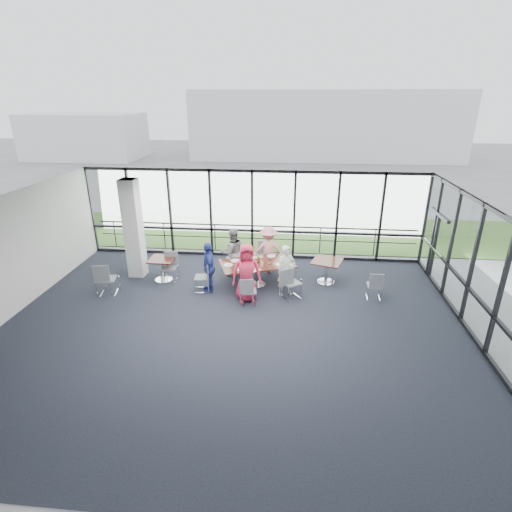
# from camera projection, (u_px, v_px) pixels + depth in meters

# --- Properties ---
(floor) EXTENTS (12.00, 10.00, 0.02)m
(floor) POSITION_uv_depth(u_px,v_px,m) (232.00, 329.00, 10.24)
(floor) COLOR black
(floor) RESTS_ON ground
(ceiling) EXTENTS (12.00, 10.00, 0.04)m
(ceiling) POSITION_uv_depth(u_px,v_px,m) (228.00, 208.00, 9.03)
(ceiling) COLOR white
(ceiling) RESTS_ON ground
(wall_front) EXTENTS (12.00, 0.10, 3.20)m
(wall_front) POSITION_uv_depth(u_px,v_px,m) (168.00, 435.00, 5.02)
(wall_front) COLOR silver
(wall_front) RESTS_ON ground
(curtain_wall_back) EXTENTS (12.00, 0.10, 3.20)m
(curtain_wall_back) POSITION_uv_depth(u_px,v_px,m) (252.00, 215.00, 14.25)
(curtain_wall_back) COLOR white
(curtain_wall_back) RESTS_ON ground
(curtain_wall_right) EXTENTS (0.10, 10.00, 3.20)m
(curtain_wall_right) POSITION_uv_depth(u_px,v_px,m) (490.00, 283.00, 9.09)
(curtain_wall_right) COLOR white
(curtain_wall_right) RESTS_ON ground
(exit_door) EXTENTS (0.12, 1.60, 2.10)m
(exit_door) POSITION_uv_depth(u_px,v_px,m) (434.00, 247.00, 12.76)
(exit_door) COLOR black
(exit_door) RESTS_ON ground
(structural_column) EXTENTS (0.50, 0.50, 3.20)m
(structural_column) POSITION_uv_depth(u_px,v_px,m) (133.00, 229.00, 12.73)
(structural_column) COLOR silver
(structural_column) RESTS_ON ground
(apron) EXTENTS (80.00, 70.00, 0.02)m
(apron) POSITION_uv_depth(u_px,v_px,m) (263.00, 218.00, 19.47)
(apron) COLOR slate
(apron) RESTS_ON ground
(grass_strip) EXTENTS (80.00, 5.00, 0.01)m
(grass_strip) POSITION_uv_depth(u_px,v_px,m) (260.00, 231.00, 17.61)
(grass_strip) COLOR #366224
(grass_strip) RESTS_ON ground
(hangar_main) EXTENTS (24.00, 10.00, 6.00)m
(hangar_main) POSITION_uv_depth(u_px,v_px,m) (323.00, 124.00, 38.27)
(hangar_main) COLOR silver
(hangar_main) RESTS_ON ground
(hangar_aux) EXTENTS (10.00, 6.00, 4.00)m
(hangar_aux) POSITION_uv_depth(u_px,v_px,m) (86.00, 136.00, 36.94)
(hangar_aux) COLOR silver
(hangar_aux) RESTS_ON ground
(guard_rail) EXTENTS (12.00, 0.06, 0.06)m
(guard_rail) POSITION_uv_depth(u_px,v_px,m) (254.00, 238.00, 15.21)
(guard_rail) COLOR #2D2D33
(guard_rail) RESTS_ON ground
(main_table) EXTENTS (2.50, 1.91, 0.75)m
(main_table) POSITION_uv_depth(u_px,v_px,m) (257.00, 266.00, 12.37)
(main_table) COLOR #371710
(main_table) RESTS_ON ground
(side_table_left) EXTENTS (0.78, 0.78, 0.75)m
(side_table_left) POSITION_uv_depth(u_px,v_px,m) (162.00, 262.00, 12.70)
(side_table_left) COLOR #371710
(side_table_left) RESTS_ON ground
(side_table_right) EXTENTS (1.10, 1.10, 0.75)m
(side_table_right) POSITION_uv_depth(u_px,v_px,m) (327.00, 264.00, 12.54)
(side_table_right) COLOR #371710
(side_table_right) RESTS_ON ground
(diner_near_left) EXTENTS (0.95, 0.73, 1.73)m
(diner_near_left) POSITION_uv_depth(u_px,v_px,m) (246.00, 273.00, 11.36)
(diner_near_left) COLOR #D22849
(diner_near_left) RESTS_ON ground
(diner_near_right) EXTENTS (0.69, 0.61, 1.55)m
(diner_near_right) POSITION_uv_depth(u_px,v_px,m) (286.00, 271.00, 11.70)
(diner_near_right) COLOR silver
(diner_near_right) RESTS_ON ground
(diner_far_left) EXTENTS (0.93, 0.81, 1.64)m
(diner_far_left) POSITION_uv_depth(u_px,v_px,m) (233.00, 252.00, 12.97)
(diner_far_left) COLOR slate
(diner_far_left) RESTS_ON ground
(diner_far_right) EXTENTS (1.09, 0.66, 1.60)m
(diner_far_right) POSITION_uv_depth(u_px,v_px,m) (268.00, 250.00, 13.24)
(diner_far_right) COLOR pink
(diner_far_right) RESTS_ON ground
(diner_end) EXTENTS (0.75, 1.02, 1.56)m
(diner_end) POSITION_uv_depth(u_px,v_px,m) (209.00, 267.00, 11.95)
(diner_end) COLOR navy
(diner_end) RESTS_ON ground
(chair_main_nl) EXTENTS (0.49, 0.49, 0.83)m
(chair_main_nl) POSITION_uv_depth(u_px,v_px,m) (249.00, 291.00, 11.29)
(chair_main_nl) COLOR slate
(chair_main_nl) RESTS_ON ground
(chair_main_nr) EXTENTS (0.66, 0.66, 0.98)m
(chair_main_nr) POSITION_uv_depth(u_px,v_px,m) (291.00, 283.00, 11.62)
(chair_main_nr) COLOR slate
(chair_main_nr) RESTS_ON ground
(chair_main_fl) EXTENTS (0.49, 0.49, 0.90)m
(chair_main_fl) POSITION_uv_depth(u_px,v_px,m) (233.00, 259.00, 13.38)
(chair_main_fl) COLOR slate
(chair_main_fl) RESTS_ON ground
(chair_main_fr) EXTENTS (0.54, 0.54, 0.93)m
(chair_main_fr) POSITION_uv_depth(u_px,v_px,m) (262.00, 256.00, 13.59)
(chair_main_fr) COLOR slate
(chair_main_fr) RESTS_ON ground
(chair_main_end) EXTENTS (0.49, 0.49, 0.90)m
(chair_main_end) POSITION_uv_depth(u_px,v_px,m) (202.00, 277.00, 12.06)
(chair_main_end) COLOR slate
(chair_main_end) RESTS_ON ground
(chair_spare_la) EXTENTS (0.57, 0.57, 0.98)m
(chair_spare_la) POSITION_uv_depth(u_px,v_px,m) (107.00, 279.00, 11.86)
(chair_spare_la) COLOR slate
(chair_spare_la) RESTS_ON ground
(chair_spare_lb) EXTENTS (0.50, 0.50, 0.91)m
(chair_spare_lb) POSITION_uv_depth(u_px,v_px,m) (169.00, 268.00, 12.72)
(chair_spare_lb) COLOR slate
(chair_spare_lb) RESTS_ON ground
(chair_spare_r) EXTENTS (0.42, 0.42, 0.84)m
(chair_spare_r) POSITION_uv_depth(u_px,v_px,m) (374.00, 285.00, 11.61)
(chair_spare_r) COLOR slate
(chair_spare_r) RESTS_ON ground
(plate_nl) EXTENTS (0.27, 0.27, 0.01)m
(plate_nl) POSITION_uv_depth(u_px,v_px,m) (239.00, 269.00, 11.87)
(plate_nl) COLOR white
(plate_nl) RESTS_ON main_table
(plate_nr) EXTENTS (0.27, 0.27, 0.01)m
(plate_nr) POSITION_uv_depth(u_px,v_px,m) (280.00, 265.00, 12.19)
(plate_nr) COLOR white
(plate_nr) RESTS_ON main_table
(plate_fl) EXTENTS (0.28, 0.28, 0.01)m
(plate_fl) POSITION_uv_depth(u_px,v_px,m) (235.00, 261.00, 12.47)
(plate_fl) COLOR white
(plate_fl) RESTS_ON main_table
(plate_fr) EXTENTS (0.28, 0.28, 0.01)m
(plate_fr) POSITION_uv_depth(u_px,v_px,m) (271.00, 256.00, 12.83)
(plate_fr) COLOR white
(plate_fr) RESTS_ON main_table
(plate_end) EXTENTS (0.27, 0.27, 0.01)m
(plate_end) POSITION_uv_depth(u_px,v_px,m) (228.00, 265.00, 12.16)
(plate_end) COLOR white
(plate_end) RESTS_ON main_table
(tumbler_a) EXTENTS (0.06, 0.06, 0.13)m
(tumbler_a) POSITION_uv_depth(u_px,v_px,m) (251.00, 265.00, 12.03)
(tumbler_a) COLOR white
(tumbler_a) RESTS_ON main_table
(tumbler_b) EXTENTS (0.07, 0.07, 0.14)m
(tumbler_b) POSITION_uv_depth(u_px,v_px,m) (270.00, 262.00, 12.19)
(tumbler_b) COLOR white
(tumbler_b) RESTS_ON main_table
(tumbler_c) EXTENTS (0.07, 0.07, 0.14)m
(tumbler_c) POSITION_uv_depth(u_px,v_px,m) (257.00, 258.00, 12.53)
(tumbler_c) COLOR white
(tumbler_c) RESTS_ON main_table
(tumbler_d) EXTENTS (0.07, 0.07, 0.14)m
(tumbler_d) POSITION_uv_depth(u_px,v_px,m) (235.00, 266.00, 11.95)
(tumbler_d) COLOR white
(tumbler_d) RESTS_ON main_table
(menu_a) EXTENTS (0.37, 0.36, 0.00)m
(menu_a) POSITION_uv_depth(u_px,v_px,m) (255.00, 270.00, 11.82)
(menu_a) COLOR white
(menu_a) RESTS_ON main_table
(menu_b) EXTENTS (0.34, 0.29, 0.00)m
(menu_b) POSITION_uv_depth(u_px,v_px,m) (289.00, 264.00, 12.20)
(menu_b) COLOR white
(menu_b) RESTS_ON main_table
(menu_c) EXTENTS (0.36, 0.32, 0.00)m
(menu_c) POSITION_uv_depth(u_px,v_px,m) (257.00, 257.00, 12.76)
(menu_c) COLOR white
(menu_c) RESTS_ON main_table
(condiment_caddy) EXTENTS (0.10, 0.07, 0.04)m
(condiment_caddy) POSITION_uv_depth(u_px,v_px,m) (257.00, 262.00, 12.33)
(condiment_caddy) COLOR black
(condiment_caddy) RESTS_ON main_table
(ketchup_bottle) EXTENTS (0.06, 0.06, 0.18)m
(ketchup_bottle) POSITION_uv_depth(u_px,v_px,m) (259.00, 260.00, 12.33)
(ketchup_bottle) COLOR #B0351C
(ketchup_bottle) RESTS_ON main_table
(green_bottle) EXTENTS (0.05, 0.05, 0.20)m
(green_bottle) POSITION_uv_depth(u_px,v_px,m) (258.00, 259.00, 12.35)
(green_bottle) COLOR #156521
(green_bottle) RESTS_ON main_table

